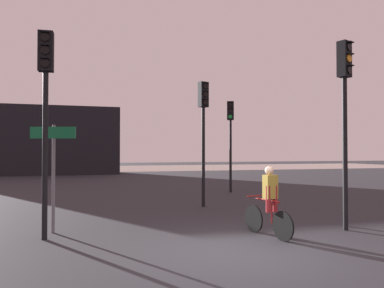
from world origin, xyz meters
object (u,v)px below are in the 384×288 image
traffic_light_center (203,120)px  traffic_light_near_left (46,95)px  cyclist (269,201)px  traffic_light_far_right (230,129)px  direction_sign_post (53,162)px  distant_building (32,141)px  traffic_light_near_right (345,99)px

traffic_light_center → traffic_light_near_left: 6.21m
traffic_light_near_left → cyclist: 5.59m
traffic_light_far_right → traffic_light_center: (-2.69, -4.06, 0.04)m
traffic_light_center → cyclist: traffic_light_center is taller
traffic_light_far_right → direction_sign_post: 10.45m
distant_building → cyclist: 27.96m
traffic_light_far_right → cyclist: bearing=97.5°
traffic_light_far_right → traffic_light_near_left: 10.93m
traffic_light_center → traffic_light_near_left: (-4.93, -3.77, 0.13)m
traffic_light_far_right → traffic_light_center: size_ratio=0.98×
traffic_light_near_left → cyclist: size_ratio=2.76×
traffic_light_center → traffic_light_near_left: size_ratio=0.96×
distant_building → cyclist: size_ratio=8.56×
traffic_light_far_right → direction_sign_post: bearing=67.9°
traffic_light_center → traffic_light_near_right: traffic_light_near_right is taller
distant_building → traffic_light_far_right: (10.99, -17.65, 0.16)m
direction_sign_post → distant_building: bearing=-64.8°
traffic_light_far_right → traffic_light_near_left: (-7.63, -7.82, 0.17)m
traffic_light_near_right → cyclist: 3.28m
distant_building → cyclist: distant_building is taller
traffic_light_near_right → traffic_light_near_left: bearing=-30.3°
traffic_light_near_right → direction_sign_post: bearing=-35.7°
distant_building → traffic_light_near_left: 25.70m
traffic_light_near_left → traffic_light_far_right: bearing=-130.9°
direction_sign_post → cyclist: direction_sign_post is taller
traffic_light_center → traffic_light_near_left: bearing=20.6°
traffic_light_far_right → traffic_light_center: traffic_light_center is taller
direction_sign_post → cyclist: bearing=176.4°
traffic_light_near_left → traffic_light_near_right: traffic_light_near_right is taller
distant_building → traffic_light_far_right: distant_building is taller
traffic_light_center → traffic_light_near_right: bearing=97.6°
traffic_light_near_right → direction_sign_post: 7.34m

